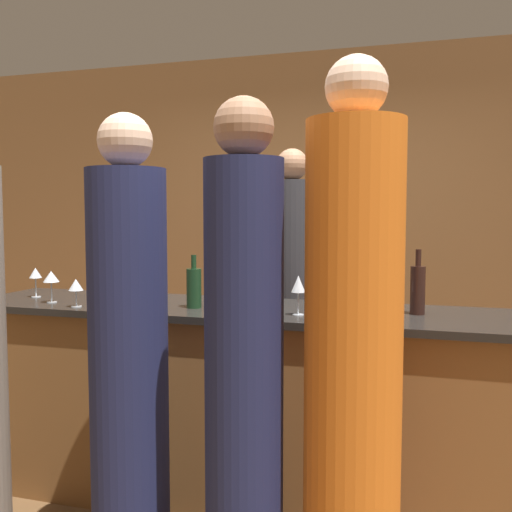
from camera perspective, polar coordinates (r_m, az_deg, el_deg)
name	(u,v)px	position (r m, az deg, el deg)	size (l,w,h in m)	color
ground_plane	(247,501)	(3.18, -0.95, -23.32)	(14.00, 14.00, 0.00)	brown
back_wall	(320,222)	(4.80, 6.38, 3.36)	(8.00, 0.06, 2.80)	brown
bar_counter	(246,405)	(2.98, -0.96, -14.69)	(2.99, 0.66, 1.01)	brown
bartender	(292,307)	(3.61, 3.57, -5.16)	(0.30, 0.30, 1.87)	#2D2D33
guest_0	(129,361)	(2.40, -12.60, -10.17)	(0.32, 0.32, 1.87)	#1E234C
guest_1	(244,375)	(2.08, -1.21, -11.84)	(0.28, 0.28, 1.88)	#1E234C
guest_3	(353,369)	(2.03, 9.65, -11.10)	(0.34, 0.34, 2.00)	orange
wine_bottle_0	(227,286)	(2.86, -2.95, -2.97)	(0.08, 0.08, 0.28)	black
wine_bottle_1	(418,289)	(2.75, 15.87, -3.16)	(0.07, 0.07, 0.30)	black
wine_bottle_2	(194,287)	(2.84, -6.23, -3.12)	(0.07, 0.07, 0.26)	#19381E
wine_glass_0	(229,292)	(2.63, -2.69, -3.66)	(0.06, 0.06, 0.14)	silver
wine_glass_1	(35,274)	(3.41, -21.19, -1.71)	(0.07, 0.07, 0.17)	silver
wine_glass_2	(298,285)	(2.62, 4.25, -2.94)	(0.07, 0.07, 0.18)	silver
wine_glass_3	(51,277)	(3.17, -19.80, -2.04)	(0.08, 0.08, 0.17)	silver
wine_glass_4	(268,291)	(2.58, 1.18, -3.57)	(0.08, 0.08, 0.15)	silver
wine_glass_5	(363,289)	(2.68, 10.63, -3.29)	(0.08, 0.08, 0.16)	silver
wine_glass_6	(76,286)	(2.99, -17.57, -2.85)	(0.07, 0.07, 0.14)	silver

